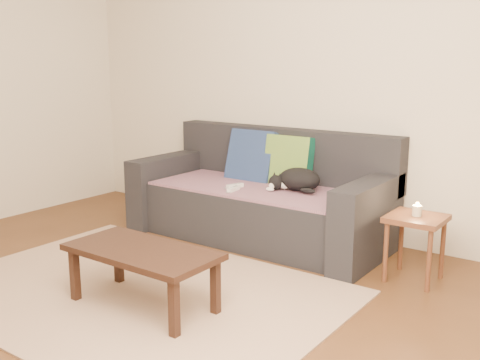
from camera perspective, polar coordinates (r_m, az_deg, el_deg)
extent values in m
plane|color=brown|center=(3.56, -12.32, -11.91)|extent=(4.50, 4.50, 0.00)
cube|color=beige|center=(4.82, 5.18, 10.46)|extent=(4.50, 0.04, 2.60)
cube|color=#232328|center=(4.56, 1.70, -3.47)|extent=(1.70, 0.78, 0.42)
cube|color=#232328|center=(4.79, 4.42, 2.59)|extent=(2.10, 0.18, 0.45)
cube|color=#232328|center=(5.11, -7.14, -0.81)|extent=(0.20, 0.90, 0.60)
cube|color=#232328|center=(4.10, 12.80, -4.25)|extent=(0.20, 0.90, 0.60)
cube|color=#402546|center=(4.49, 1.57, -0.82)|extent=(1.66, 0.74, 0.02)
cube|color=#0F1441|center=(4.78, 1.23, 2.41)|extent=(0.44, 0.23, 0.45)
cube|color=#0B4B3D|center=(4.59, 4.95, 1.97)|extent=(0.40, 0.17, 0.42)
ellipsoid|color=black|center=(4.36, 6.07, 0.07)|extent=(0.35, 0.27, 0.18)
sphere|color=black|center=(4.37, 3.67, -0.25)|extent=(0.12, 0.12, 0.12)
sphere|color=white|center=(4.34, 3.26, -0.58)|extent=(0.05, 0.05, 0.05)
ellipsoid|color=black|center=(4.23, 6.90, -1.09)|extent=(0.14, 0.05, 0.04)
cube|color=white|center=(4.34, -0.66, -0.92)|extent=(0.05, 0.15, 0.03)
cube|color=white|center=(4.45, -0.51, -0.61)|extent=(0.08, 0.15, 0.03)
cube|color=brown|center=(3.83, 17.49, -3.75)|extent=(0.35, 0.35, 0.04)
cylinder|color=brown|center=(3.81, 14.58, -7.13)|extent=(0.03, 0.03, 0.41)
cylinder|color=brown|center=(3.72, 18.65, -7.82)|extent=(0.03, 0.03, 0.41)
cylinder|color=brown|center=(4.06, 16.04, -6.01)|extent=(0.03, 0.03, 0.41)
cylinder|color=brown|center=(3.98, 19.87, -6.63)|extent=(0.03, 0.03, 0.41)
cylinder|color=beige|center=(3.81, 17.54, -2.99)|extent=(0.06, 0.06, 0.07)
sphere|color=#FFBF59|center=(3.80, 17.58, -2.34)|extent=(0.02, 0.02, 0.02)
cube|color=tan|center=(3.65, -10.54, -11.11)|extent=(2.50, 1.80, 0.01)
cube|color=black|center=(3.31, -9.92, -7.17)|extent=(0.91, 0.46, 0.04)
cube|color=black|center=(3.56, -16.43, -9.26)|extent=(0.05, 0.05, 0.33)
cube|color=black|center=(3.01, -6.71, -12.88)|extent=(0.05, 0.05, 0.33)
cube|color=black|center=(3.76, -12.24, -7.85)|extent=(0.05, 0.05, 0.33)
cube|color=black|center=(3.25, -2.51, -10.86)|extent=(0.05, 0.05, 0.33)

